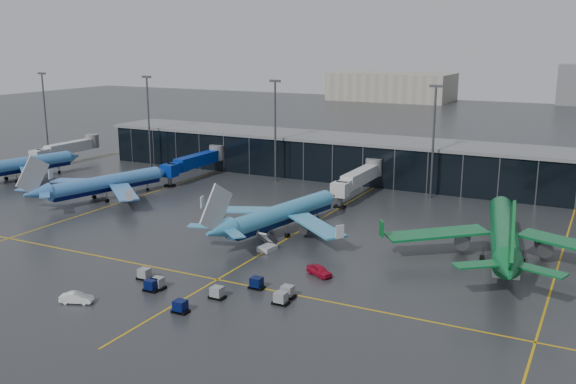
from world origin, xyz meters
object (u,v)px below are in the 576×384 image
at_px(airliner_klm_west, 17,157).
at_px(baggage_carts, 209,290).
at_px(airliner_arkefly, 106,174).
at_px(mobile_airstair, 267,246).
at_px(airliner_klm_near, 282,202).
at_px(airliner_aer_lingus, 505,218).
at_px(service_van_red, 319,270).
at_px(service_van_white, 77,298).

height_order(airliner_klm_west, baggage_carts, airliner_klm_west).
bearing_deg(airliner_arkefly, mobile_airstair, -2.55).
relative_size(airliner_klm_west, airliner_klm_near, 1.03).
relative_size(airliner_aer_lingus, service_van_red, 9.58).
height_order(airliner_arkefly, mobile_airstair, airliner_arkefly).
bearing_deg(airliner_arkefly, service_van_white, -36.80).
bearing_deg(service_van_red, airliner_klm_west, 101.85).
height_order(baggage_carts, service_van_red, baggage_carts).
relative_size(airliner_klm_near, airliner_aer_lingus, 0.84).
bearing_deg(baggage_carts, airliner_klm_west, 154.51).
distance_m(airliner_aer_lingus, service_van_white, 66.89).
bearing_deg(mobile_airstair, service_van_white, -104.57).
bearing_deg(baggage_carts, mobile_airstair, 95.72).
distance_m(airliner_klm_near, mobile_airstair, 11.83).
relative_size(airliner_klm_near, service_van_white, 8.44).
distance_m(airliner_aer_lingus, service_van_red, 31.96).
bearing_deg(baggage_carts, airliner_arkefly, 145.08).
bearing_deg(airliner_klm_west, service_van_red, -3.56).
xyz_separation_m(airliner_arkefly, mobile_airstair, (49.74, -15.33, -5.01)).
bearing_deg(airliner_klm_west, airliner_aer_lingus, 9.08).
bearing_deg(service_van_red, airliner_arkefly, 97.93).
relative_size(baggage_carts, mobile_airstair, 7.17).
bearing_deg(airliner_aer_lingus, mobile_airstair, -169.63).
relative_size(airliner_klm_west, mobile_airstair, 11.45).
bearing_deg(airliner_aer_lingus, airliner_klm_near, 174.62).
relative_size(airliner_arkefly, baggage_carts, 1.52).
bearing_deg(airliner_klm_near, airliner_aer_lingus, 16.32).
xyz_separation_m(airliner_arkefly, airliner_klm_near, (47.22, -4.96, 0.09)).
bearing_deg(airliner_aer_lingus, airliner_arkefly, 168.42).
relative_size(airliner_klm_west, baggage_carts, 1.60).
bearing_deg(mobile_airstair, baggage_carts, -77.54).
bearing_deg(service_van_white, airliner_klm_near, -34.71).
xyz_separation_m(airliner_klm_near, service_van_red, (15.38, -17.21, -5.06)).
xyz_separation_m(airliner_klm_west, airliner_klm_near, (81.45, -9.80, -0.19)).
distance_m(airliner_klm_near, airliner_aer_lingus, 39.01).
height_order(airliner_klm_near, baggage_carts, airliner_klm_near).
bearing_deg(airliner_arkefly, service_van_red, -4.92).
bearing_deg(service_van_white, mobile_airstair, -42.88).
xyz_separation_m(airliner_arkefly, baggage_carts, (51.83, -36.19, -5.02)).
distance_m(airliner_arkefly, service_van_white, 60.19).
bearing_deg(airliner_klm_near, service_van_red, -37.20).
height_order(airliner_arkefly, baggage_carts, airliner_arkefly).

